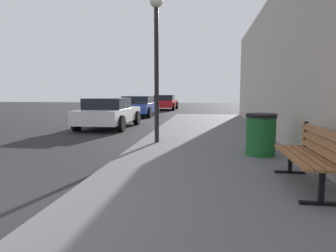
{
  "coord_description": "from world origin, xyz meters",
  "views": [
    {
      "loc": [
        3.9,
        -2.69,
        1.53
      ],
      "look_at": [
        3.09,
        3.49,
        0.82
      ],
      "focal_mm": 31.99,
      "sensor_mm": 36.0,
      "label": 1
    }
  ],
  "objects_px": {
    "bench": "(311,152)",
    "car_white": "(109,113)",
    "trash_bin": "(261,134)",
    "car_blue": "(139,106)",
    "street_lamp": "(156,41)",
    "car_red": "(165,102)"
  },
  "relations": [
    {
      "from": "bench",
      "to": "car_white",
      "type": "distance_m",
      "value": 9.67
    },
    {
      "from": "car_red",
      "to": "trash_bin",
      "type": "bearing_deg",
      "value": -75.71
    },
    {
      "from": "street_lamp",
      "to": "car_white",
      "type": "relative_size",
      "value": 0.97
    },
    {
      "from": "trash_bin",
      "to": "car_blue",
      "type": "relative_size",
      "value": 0.21
    },
    {
      "from": "trash_bin",
      "to": "car_white",
      "type": "relative_size",
      "value": 0.22
    },
    {
      "from": "street_lamp",
      "to": "car_white",
      "type": "xyz_separation_m",
      "value": [
        -2.8,
        4.25,
        -2.23
      ]
    },
    {
      "from": "car_blue",
      "to": "car_red",
      "type": "xyz_separation_m",
      "value": [
        0.7,
        6.88,
        -0.0
      ]
    },
    {
      "from": "car_red",
      "to": "street_lamp",
      "type": "bearing_deg",
      "value": -82.62
    },
    {
      "from": "bench",
      "to": "trash_bin",
      "type": "distance_m",
      "value": 2.22
    },
    {
      "from": "trash_bin",
      "to": "street_lamp",
      "type": "height_order",
      "value": "street_lamp"
    },
    {
      "from": "car_blue",
      "to": "car_red",
      "type": "bearing_deg",
      "value": 84.22
    },
    {
      "from": "trash_bin",
      "to": "car_white",
      "type": "distance_m",
      "value": 7.76
    },
    {
      "from": "car_white",
      "to": "trash_bin",
      "type": "bearing_deg",
      "value": -46.57
    },
    {
      "from": "street_lamp",
      "to": "car_red",
      "type": "distance_m",
      "value": 17.75
    },
    {
      "from": "bench",
      "to": "trash_bin",
      "type": "bearing_deg",
      "value": 99.09
    },
    {
      "from": "street_lamp",
      "to": "car_white",
      "type": "distance_m",
      "value": 5.56
    },
    {
      "from": "bench",
      "to": "car_white",
      "type": "height_order",
      "value": "car_white"
    },
    {
      "from": "bench",
      "to": "car_blue",
      "type": "distance_m",
      "value": 15.32
    },
    {
      "from": "street_lamp",
      "to": "car_blue",
      "type": "relative_size",
      "value": 0.89
    },
    {
      "from": "bench",
      "to": "car_white",
      "type": "relative_size",
      "value": 0.42
    },
    {
      "from": "bench",
      "to": "street_lamp",
      "type": "bearing_deg",
      "value": 129.25
    },
    {
      "from": "trash_bin",
      "to": "street_lamp",
      "type": "distance_m",
      "value": 3.68
    }
  ]
}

